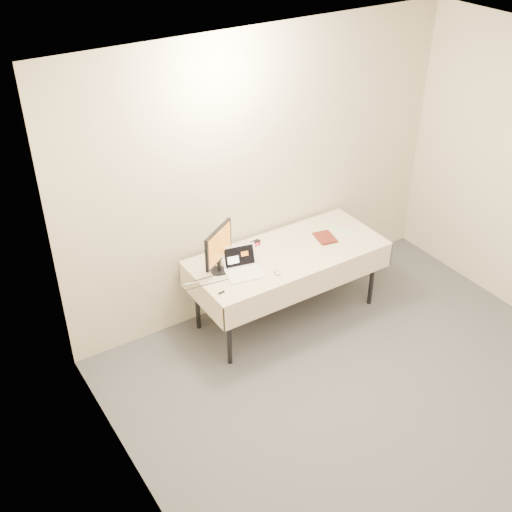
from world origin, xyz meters
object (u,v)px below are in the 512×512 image
monitor (218,247)px  book (318,230)px  table (288,258)px  laptop (242,267)px

monitor → book: bearing=-34.2°
table → book: 0.40m
table → book: book is taller
table → monitor: (-0.70, 0.07, 0.32)m
table → monitor: 0.77m
monitor → laptop: bearing=-63.7°
monitor → table: bearing=-37.4°
table → laptop: bearing=-175.6°
monitor → book: monitor is taller
table → laptop: 0.54m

